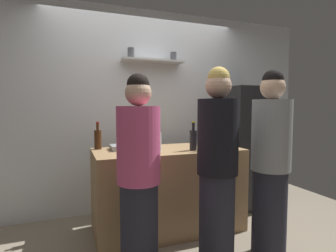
% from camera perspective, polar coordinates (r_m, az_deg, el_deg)
% --- Properties ---
extents(ground_plane, '(5.28, 5.28, 0.00)m').
position_cam_1_polar(ground_plane, '(2.77, 2.78, -25.15)').
color(ground_plane, gray).
extents(back_wall_assembly, '(4.80, 0.32, 2.60)m').
position_cam_1_polar(back_wall_assembly, '(3.59, -5.06, 3.36)').
color(back_wall_assembly, white).
rests_on(back_wall_assembly, ground).
extents(refrigerator, '(0.58, 0.69, 1.61)m').
position_cam_1_polar(refrigerator, '(3.84, 15.68, -4.17)').
color(refrigerator, black).
rests_on(refrigerator, ground).
extents(counter, '(1.58, 0.72, 0.89)m').
position_cam_1_polar(counter, '(3.02, 0.00, -13.28)').
color(counter, '#9E7A51').
rests_on(counter, ground).
extents(baking_pan, '(0.34, 0.24, 0.05)m').
position_cam_1_polar(baking_pan, '(2.92, -8.78, -4.44)').
color(baking_pan, gray).
rests_on(baking_pan, counter).
extents(utensil_holder, '(0.12, 0.12, 0.23)m').
position_cam_1_polar(utensil_holder, '(2.61, -6.25, -4.61)').
color(utensil_holder, '#B2B2B7').
rests_on(utensil_holder, counter).
extents(wine_bottle_pale_glass, '(0.07, 0.07, 0.34)m').
position_cam_1_polar(wine_bottle_pale_glass, '(3.10, -6.23, -1.97)').
color(wine_bottle_pale_glass, '#B2BFB2').
rests_on(wine_bottle_pale_glass, counter).
extents(wine_bottle_dark_glass, '(0.08, 0.08, 0.31)m').
position_cam_1_polar(wine_bottle_dark_glass, '(2.83, 5.40, -2.84)').
color(wine_bottle_dark_glass, black).
rests_on(wine_bottle_dark_glass, counter).
extents(wine_bottle_green_glass, '(0.07, 0.07, 0.33)m').
position_cam_1_polar(wine_bottle_green_glass, '(2.84, 9.02, -2.66)').
color(wine_bottle_green_glass, '#19471E').
rests_on(wine_bottle_green_glass, counter).
extents(wine_bottle_amber_glass, '(0.08, 0.08, 0.30)m').
position_cam_1_polar(wine_bottle_amber_glass, '(2.99, -14.68, -2.63)').
color(wine_bottle_amber_glass, '#472814').
rests_on(wine_bottle_amber_glass, counter).
extents(water_bottle_plastic, '(0.09, 0.09, 0.23)m').
position_cam_1_polar(water_bottle_plastic, '(2.75, -2.35, -3.26)').
color(water_bottle_plastic, silver).
rests_on(water_bottle_plastic, counter).
extents(person_blonde, '(0.34, 0.34, 1.68)m').
position_cam_1_polar(person_blonde, '(2.31, 10.45, -8.99)').
color(person_blonde, '#262633').
rests_on(person_blonde, ground).
extents(person_pink_top, '(0.34, 0.34, 1.61)m').
position_cam_1_polar(person_pink_top, '(2.15, -6.21, -11.02)').
color(person_pink_top, '#262633').
rests_on(person_pink_top, ground).
extents(person_grey_hoodie, '(0.34, 0.34, 1.68)m').
position_cam_1_polar(person_grey_hoodie, '(2.57, 20.97, -7.86)').
color(person_grey_hoodie, '#262633').
rests_on(person_grey_hoodie, ground).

